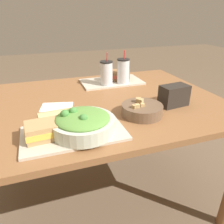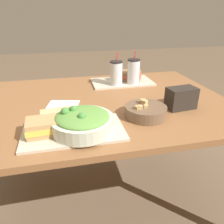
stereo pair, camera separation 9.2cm
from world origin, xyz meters
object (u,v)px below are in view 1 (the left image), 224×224
drink_cup_dark (106,74)px  napkin_folded (57,107)px  drink_cup_red (123,72)px  chip_bag (174,96)px  baguette_near (56,118)px  sandwich_near (45,130)px  sandwich_far (120,75)px  salad_bowl (83,123)px  soup_bowl (142,109)px

drink_cup_dark → napkin_folded: size_ratio=1.15×
drink_cup_red → chip_bag: (0.13, -0.43, -0.03)m
chip_bag → napkin_folded: 0.64m
baguette_near → chip_bag: chip_bag is taller
sandwich_near → sandwich_far: size_ratio=0.89×
salad_bowl → chip_bag: (0.53, 0.14, 0.00)m
soup_bowl → napkin_folded: size_ratio=1.08×
salad_bowl → drink_cup_red: bearing=54.6°
sandwich_near → sandwich_far: 0.86m
salad_bowl → napkin_folded: salad_bowl is taller
soup_bowl → chip_bag: bearing=14.2°
soup_bowl → drink_cup_dark: (-0.03, 0.48, 0.06)m
baguette_near → chip_bag: bearing=-90.2°
napkin_folded → chip_bag: bearing=-16.7°
sandwich_near → napkin_folded: (0.08, 0.32, -0.04)m
salad_bowl → drink_cup_dark: bearing=63.5°
drink_cup_red → chip_bag: drink_cup_red is taller
soup_bowl → drink_cup_dark: 0.49m
sandwich_far → drink_cup_red: 0.09m
salad_bowl → sandwich_near: 0.15m
sandwich_near → salad_bowl: bearing=-6.2°
sandwich_near → drink_cup_dark: (0.44, 0.57, 0.04)m
salad_bowl → baguette_near: 0.13m
baguette_near → sandwich_far: baguette_near is taller
sandwich_far → drink_cup_dark: (-0.13, -0.08, 0.04)m
soup_bowl → chip_bag: (0.22, 0.05, 0.03)m
drink_cup_dark → napkin_folded: 0.45m
chip_bag → drink_cup_red: bearing=99.7°
baguette_near → drink_cup_red: drink_cup_red is taller
salad_bowl → drink_cup_red: (0.41, 0.57, 0.04)m
drink_cup_dark → soup_bowl: bearing=-86.5°
salad_bowl → soup_bowl: size_ratio=1.31×
drink_cup_red → napkin_folded: 0.55m
sandwich_near → chip_bag: (0.68, 0.14, 0.01)m
sandwich_near → drink_cup_dark: size_ratio=0.73×
salad_bowl → sandwich_far: size_ratio=1.50×
napkin_folded → baguette_near: bearing=-95.6°
drink_cup_dark → drink_cup_red: bearing=0.0°
salad_bowl → chip_bag: 0.55m
salad_bowl → drink_cup_dark: size_ratio=1.23×
soup_bowl → chip_bag: chip_bag is taller
sandwich_far → chip_bag: chip_bag is taller
baguette_near → drink_cup_dark: bearing=-43.4°
drink_cup_dark → salad_bowl: bearing=-116.5°
salad_bowl → chip_bag: bearing=14.9°
baguette_near → drink_cup_red: (0.50, 0.48, 0.04)m
sandwich_near → sandwich_far: (0.57, 0.64, 0.00)m
drink_cup_dark → sandwich_far: bearing=31.2°
baguette_near → chip_bag: (0.63, 0.05, 0.01)m
napkin_folded → salad_bowl: bearing=-76.7°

